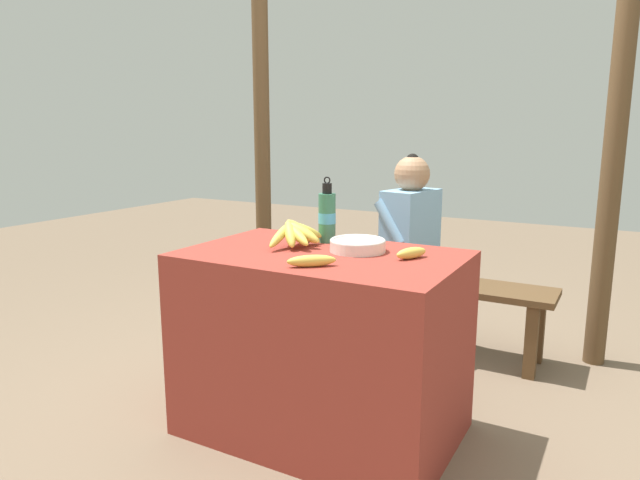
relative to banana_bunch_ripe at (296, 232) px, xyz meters
name	(u,v)px	position (x,y,z in m)	size (l,w,h in m)	color
ground_plane	(322,429)	(0.15, -0.05, -0.84)	(12.00, 12.00, 0.00)	#75604C
market_counter	(322,344)	(0.15, -0.05, -0.45)	(1.10, 0.70, 0.77)	maroon
banana_bunch_ripe	(296,232)	(0.00, 0.00, 0.00)	(0.19, 0.31, 0.13)	#4C381E
serving_bowl	(358,245)	(0.27, 0.04, -0.04)	(0.23, 0.23, 0.05)	white
water_bottle	(327,216)	(0.07, 0.15, 0.05)	(0.08, 0.08, 0.29)	#337556
loose_banana_front	(312,261)	(0.23, -0.27, -0.04)	(0.17, 0.15, 0.04)	#E0C64C
loose_banana_side	(411,253)	(0.50, 0.02, -0.04)	(0.10, 0.15, 0.04)	#E0C64C
wooden_bench	(392,284)	(0.02, 1.03, -0.48)	(1.83, 0.32, 0.42)	brown
seated_vendor	(403,238)	(0.10, 1.01, -0.19)	(0.45, 0.42, 1.13)	#564C60
banana_bunch_green	(321,256)	(-0.45, 1.03, -0.36)	(0.16, 0.25, 0.11)	#4C381E
support_post_near	(262,127)	(-1.07, 1.30, 0.43)	(0.11, 0.11, 2.54)	brown
support_post_far	(616,127)	(1.12, 1.30, 0.43)	(0.11, 0.11, 2.54)	brown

